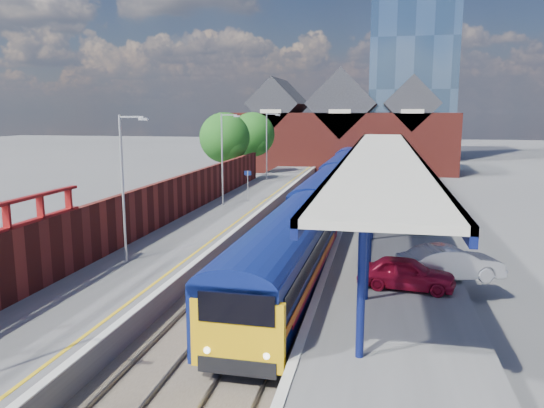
{
  "coord_description": "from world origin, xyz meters",
  "views": [
    {
      "loc": [
        5.45,
        -16.85,
        8.13
      ],
      "look_at": [
        -0.99,
        14.21,
        2.6
      ],
      "focal_mm": 35.0,
      "sensor_mm": 36.0,
      "label": 1
    }
  ],
  "objects_px": {
    "lamp_post_b": "(125,179)",
    "parked_car_dark": "(396,218)",
    "parked_car_red": "(406,273)",
    "lamp_post_d": "(268,142)",
    "platform_sign": "(248,181)",
    "parked_car_blue": "(396,192)",
    "train": "(335,181)",
    "parked_car_silver": "(450,263)",
    "lamp_post_c": "(224,154)"
  },
  "relations": [
    {
      "from": "platform_sign",
      "to": "parked_car_blue",
      "type": "bearing_deg",
      "value": 14.16
    },
    {
      "from": "train",
      "to": "parked_car_silver",
      "type": "distance_m",
      "value": 24.73
    },
    {
      "from": "parked_car_silver",
      "to": "parked_car_dark",
      "type": "height_order",
      "value": "parked_car_silver"
    },
    {
      "from": "parked_car_red",
      "to": "parked_car_blue",
      "type": "height_order",
      "value": "parked_car_red"
    },
    {
      "from": "platform_sign",
      "to": "parked_car_dark",
      "type": "distance_m",
      "value": 14.0
    },
    {
      "from": "lamp_post_b",
      "to": "parked_car_blue",
      "type": "distance_m",
      "value": 24.89
    },
    {
      "from": "parked_car_blue",
      "to": "platform_sign",
      "type": "bearing_deg",
      "value": 114.76
    },
    {
      "from": "lamp_post_c",
      "to": "parked_car_red",
      "type": "distance_m",
      "value": 21.96
    },
    {
      "from": "lamp_post_c",
      "to": "parked_car_dark",
      "type": "distance_m",
      "value": 14.52
    },
    {
      "from": "lamp_post_b",
      "to": "parked_car_silver",
      "type": "distance_m",
      "value": 15.22
    },
    {
      "from": "lamp_post_c",
      "to": "platform_sign",
      "type": "height_order",
      "value": "lamp_post_c"
    },
    {
      "from": "lamp_post_c",
      "to": "parked_car_silver",
      "type": "height_order",
      "value": "lamp_post_c"
    },
    {
      "from": "train",
      "to": "lamp_post_d",
      "type": "xyz_separation_m",
      "value": [
        -7.86,
        8.07,
        2.87
      ]
    },
    {
      "from": "parked_car_dark",
      "to": "parked_car_red",
      "type": "bearing_deg",
      "value": -156.61
    },
    {
      "from": "lamp_post_b",
      "to": "platform_sign",
      "type": "xyz_separation_m",
      "value": [
        1.36,
        18.0,
        -2.3
      ]
    },
    {
      "from": "platform_sign",
      "to": "lamp_post_d",
      "type": "bearing_deg",
      "value": 95.56
    },
    {
      "from": "lamp_post_d",
      "to": "parked_car_red",
      "type": "bearing_deg",
      "value": -68.81
    },
    {
      "from": "lamp_post_b",
      "to": "parked_car_silver",
      "type": "height_order",
      "value": "lamp_post_b"
    },
    {
      "from": "train",
      "to": "parked_car_blue",
      "type": "bearing_deg",
      "value": -30.04
    },
    {
      "from": "lamp_post_c",
      "to": "parked_car_blue",
      "type": "height_order",
      "value": "lamp_post_c"
    },
    {
      "from": "train",
      "to": "platform_sign",
      "type": "relative_size",
      "value": 26.38
    },
    {
      "from": "lamp_post_b",
      "to": "parked_car_dark",
      "type": "distance_m",
      "value": 16.58
    },
    {
      "from": "parked_car_dark",
      "to": "parked_car_blue",
      "type": "relative_size",
      "value": 1.01
    },
    {
      "from": "lamp_post_d",
      "to": "parked_car_silver",
      "type": "xyz_separation_m",
      "value": [
        14.86,
        -31.78,
        -3.26
      ]
    },
    {
      "from": "parked_car_dark",
      "to": "lamp_post_b",
      "type": "bearing_deg",
      "value": 150.64
    },
    {
      "from": "lamp_post_d",
      "to": "parked_car_dark",
      "type": "height_order",
      "value": "lamp_post_d"
    },
    {
      "from": "lamp_post_b",
      "to": "parked_car_dark",
      "type": "bearing_deg",
      "value": 37.99
    },
    {
      "from": "lamp_post_c",
      "to": "lamp_post_b",
      "type": "bearing_deg",
      "value": -90.0
    },
    {
      "from": "lamp_post_b",
      "to": "parked_car_silver",
      "type": "xyz_separation_m",
      "value": [
        14.86,
        0.22,
        -3.26
      ]
    },
    {
      "from": "lamp_post_b",
      "to": "lamp_post_d",
      "type": "height_order",
      "value": "same"
    },
    {
      "from": "platform_sign",
      "to": "parked_car_dark",
      "type": "relative_size",
      "value": 0.53
    },
    {
      "from": "parked_car_red",
      "to": "train",
      "type": "bearing_deg",
      "value": 18.46
    },
    {
      "from": "lamp_post_b",
      "to": "lamp_post_c",
      "type": "height_order",
      "value": "same"
    },
    {
      "from": "platform_sign",
      "to": "parked_car_silver",
      "type": "xyz_separation_m",
      "value": [
        13.5,
        -17.78,
        -0.96
      ]
    },
    {
      "from": "lamp_post_b",
      "to": "parked_car_red",
      "type": "bearing_deg",
      "value": -6.25
    },
    {
      "from": "train",
      "to": "parked_car_dark",
      "type": "bearing_deg",
      "value": -70.44
    },
    {
      "from": "platform_sign",
      "to": "parked_car_blue",
      "type": "height_order",
      "value": "platform_sign"
    },
    {
      "from": "platform_sign",
      "to": "parked_car_silver",
      "type": "bearing_deg",
      "value": -52.79
    },
    {
      "from": "lamp_post_c",
      "to": "parked_car_silver",
      "type": "xyz_separation_m",
      "value": [
        14.86,
        -15.78,
        -3.26
      ]
    },
    {
      "from": "parked_car_red",
      "to": "parked_car_dark",
      "type": "relative_size",
      "value": 0.82
    },
    {
      "from": "parked_car_silver",
      "to": "parked_car_dark",
      "type": "xyz_separation_m",
      "value": [
        -2.06,
        9.78,
        -0.04
      ]
    },
    {
      "from": "lamp_post_d",
      "to": "parked_car_silver",
      "type": "relative_size",
      "value": 1.58
    },
    {
      "from": "platform_sign",
      "to": "parked_car_blue",
      "type": "xyz_separation_m",
      "value": [
        11.67,
        2.94,
        -1.04
      ]
    },
    {
      "from": "lamp_post_c",
      "to": "parked_car_red",
      "type": "bearing_deg",
      "value": -53.36
    },
    {
      "from": "train",
      "to": "lamp_post_d",
      "type": "bearing_deg",
      "value": 134.24
    },
    {
      "from": "parked_car_silver",
      "to": "parked_car_dark",
      "type": "distance_m",
      "value": 10.0
    },
    {
      "from": "lamp_post_c",
      "to": "platform_sign",
      "type": "xyz_separation_m",
      "value": [
        1.36,
        2.0,
        -2.3
      ]
    },
    {
      "from": "lamp_post_d",
      "to": "platform_sign",
      "type": "xyz_separation_m",
      "value": [
        1.36,
        -14.0,
        -2.3
      ]
    },
    {
      "from": "parked_car_red",
      "to": "parked_car_silver",
      "type": "bearing_deg",
      "value": -42.26
    },
    {
      "from": "lamp_post_d",
      "to": "parked_car_blue",
      "type": "xyz_separation_m",
      "value": [
        13.03,
        -11.06,
        -3.34
      ]
    }
  ]
}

